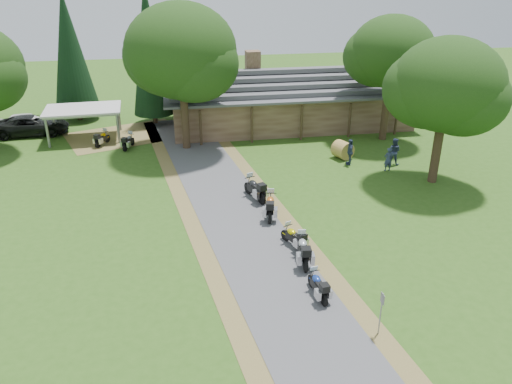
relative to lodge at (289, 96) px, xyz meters
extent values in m
plane|color=#2E5417|center=(-6.00, -24.00, -2.45)|extent=(120.00, 120.00, 0.00)
plane|color=#48484B|center=(-6.50, -20.00, -2.45)|extent=(51.95, 51.95, 0.00)
imported|color=white|center=(-22.19, 1.82, -1.51)|extent=(3.05, 5.89, 1.88)
imported|color=black|center=(-21.51, 0.55, -1.25)|extent=(2.93, 6.37, 2.40)
imported|color=#2E3A57|center=(4.16, -11.89, -1.49)|extent=(0.59, 0.45, 1.92)
imported|color=#2E3A57|center=(5.02, -10.82, -1.32)|extent=(0.79, 0.75, 2.26)
imported|color=#2E3A57|center=(2.01, -10.29, -1.37)|extent=(0.56, 0.70, 2.17)
cylinder|color=olive|center=(1.91, -9.06, -1.81)|extent=(1.62, 1.56, 1.27)
cone|color=black|center=(-11.58, 2.11, 3.42)|extent=(3.50, 3.50, 11.74)
cone|color=black|center=(-18.36, 4.50, 3.12)|extent=(3.86, 3.86, 11.14)
camera|label=1|loc=(-10.10, -41.56, 10.55)|focal=35.00mm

